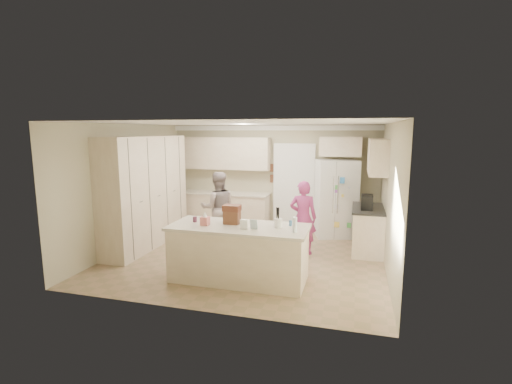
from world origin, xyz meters
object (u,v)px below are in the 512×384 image
(refrigerator, at_px, (336,198))
(teen_girl, at_px, (303,217))
(island_base, at_px, (239,254))
(coffee_maker, at_px, (367,202))
(teen_boy, at_px, (218,208))
(utensil_crock, at_px, (278,223))
(tissue_box, at_px, (205,221))
(dollhouse_body, at_px, (232,217))

(refrigerator, xyz_separation_m, teen_girl, (-0.57, -1.47, -0.16))
(island_base, xyz_separation_m, teen_girl, (0.83, 1.62, 0.30))
(refrigerator, relative_size, coffee_maker, 6.00)
(teen_boy, distance_m, teen_girl, 1.92)
(coffee_maker, relative_size, teen_girl, 0.20)
(refrigerator, relative_size, utensil_crock, 12.00)
(coffee_maker, xyz_separation_m, island_base, (-2.05, -1.90, -0.63))
(tissue_box, relative_size, teen_girl, 0.09)
(refrigerator, distance_m, utensil_crock, 3.13)
(tissue_box, relative_size, dollhouse_body, 0.54)
(island_base, bearing_deg, dollhouse_body, 146.31)
(island_base, xyz_separation_m, dollhouse_body, (-0.15, 0.10, 0.60))
(utensil_crock, height_order, dollhouse_body, dollhouse_body)
(refrigerator, xyz_separation_m, tissue_box, (-1.95, -3.19, 0.10))
(refrigerator, height_order, teen_girl, refrigerator)
(refrigerator, bearing_deg, coffee_maker, -77.34)
(refrigerator, xyz_separation_m, utensil_crock, (-0.75, -3.04, 0.10))
(coffee_maker, distance_m, utensil_crock, 2.32)
(island_base, relative_size, tissue_box, 15.71)
(island_base, bearing_deg, coffee_maker, 42.83)
(dollhouse_body, xyz_separation_m, teen_girl, (0.98, 1.52, -0.29))
(refrigerator, height_order, utensil_crock, refrigerator)
(coffee_maker, relative_size, utensil_crock, 2.00)
(dollhouse_body, bearing_deg, refrigerator, 62.67)
(teen_boy, bearing_deg, tissue_box, 81.73)
(refrigerator, bearing_deg, teen_boy, -169.65)
(utensil_crock, xyz_separation_m, dollhouse_body, (-0.80, 0.05, 0.04))
(utensil_crock, xyz_separation_m, teen_girl, (0.18, 1.57, -0.26))
(utensil_crock, relative_size, teen_boy, 0.09)
(coffee_maker, bearing_deg, utensil_crock, -127.12)
(dollhouse_body, bearing_deg, teen_boy, 117.79)
(coffee_maker, distance_m, tissue_box, 3.28)
(utensil_crock, height_order, tissue_box, utensil_crock)
(dollhouse_body, bearing_deg, utensil_crock, -3.58)
(island_base, relative_size, utensil_crock, 14.67)
(tissue_box, bearing_deg, refrigerator, 58.62)
(refrigerator, bearing_deg, utensil_crock, -119.92)
(dollhouse_body, height_order, teen_boy, teen_boy)
(coffee_maker, relative_size, teen_boy, 0.19)
(utensil_crock, relative_size, tissue_box, 1.07)
(teen_boy, bearing_deg, teen_girl, 149.63)
(tissue_box, relative_size, teen_boy, 0.09)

